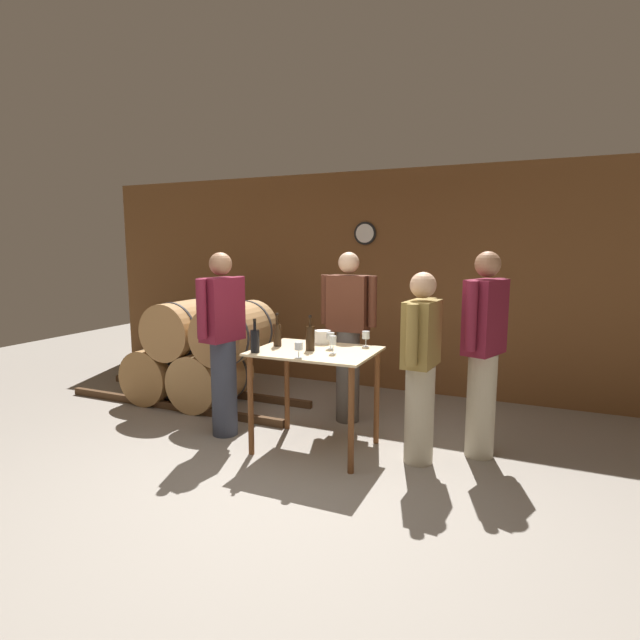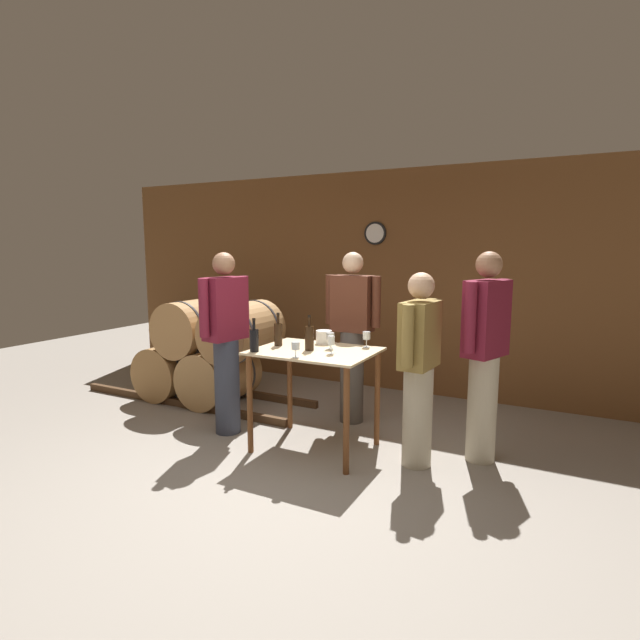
{
  "view_description": "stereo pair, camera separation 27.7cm",
  "coord_description": "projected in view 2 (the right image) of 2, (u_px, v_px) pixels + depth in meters",
  "views": [
    {
      "loc": [
        1.71,
        -3.06,
        1.78
      ],
      "look_at": [
        -0.03,
        0.9,
        1.14
      ],
      "focal_mm": 28.0,
      "sensor_mm": 36.0,
      "label": 1
    },
    {
      "loc": [
        1.96,
        -2.94,
        1.78
      ],
      "look_at": [
        -0.03,
        0.9,
        1.14
      ],
      "focal_mm": 28.0,
      "sensor_mm": 36.0,
      "label": 2
    }
  ],
  "objects": [
    {
      "name": "person_visitor_with_scarf",
      "position": [
        352.0,
        333.0,
        5.01
      ],
      "size": [
        0.59,
        0.24,
        1.73
      ],
      "color": "#4C4742",
      "rests_on": "ground_plane"
    },
    {
      "name": "wine_glass_near_center",
      "position": [
        330.0,
        337.0,
        4.36
      ],
      "size": [
        0.07,
        0.07,
        0.14
      ],
      "color": "silver",
      "rests_on": "tasting_table"
    },
    {
      "name": "barrel_rack",
      "position": [
        207.0,
        352.0,
        5.75
      ],
      "size": [
        2.86,
        0.81,
        1.19
      ],
      "color": "#4C331E",
      "rests_on": "ground_plane"
    },
    {
      "name": "wine_bottle_left",
      "position": [
        278.0,
        334.0,
        4.5
      ],
      "size": [
        0.07,
        0.07,
        0.3
      ],
      "color": "black",
      "rests_on": "tasting_table"
    },
    {
      "name": "person_host",
      "position": [
        485.0,
        352.0,
        4.08
      ],
      "size": [
        0.34,
        0.56,
        1.75
      ],
      "color": "#B7AD93",
      "rests_on": "ground_plane"
    },
    {
      "name": "wine_bottle_far_left",
      "position": [
        254.0,
        340.0,
        4.24
      ],
      "size": [
        0.08,
        0.08,
        0.29
      ],
      "color": "black",
      "rests_on": "tasting_table"
    },
    {
      "name": "tasting_table",
      "position": [
        315.0,
        369.0,
        4.35
      ],
      "size": [
        1.03,
        0.79,
        0.89
      ],
      "color": "beige",
      "rests_on": "ground_plane"
    },
    {
      "name": "wine_bottle_center",
      "position": [
        309.0,
        337.0,
        4.29
      ],
      "size": [
        0.08,
        0.08,
        0.31
      ],
      "color": "black",
      "rests_on": "tasting_table"
    },
    {
      "name": "back_wall",
      "position": [
        397.0,
        282.0,
        6.1
      ],
      "size": [
        8.4,
        0.08,
        2.7
      ],
      "color": "brown",
      "rests_on": "ground_plane"
    },
    {
      "name": "wine_glass_near_left",
      "position": [
        296.0,
        346.0,
        4.02
      ],
      "size": [
        0.07,
        0.07,
        0.13
      ],
      "color": "silver",
      "rests_on": "tasting_table"
    },
    {
      "name": "person_visitor_near_door",
      "position": [
        419.0,
        366.0,
        4.0
      ],
      "size": [
        0.25,
        0.59,
        1.58
      ],
      "color": "#B7AD93",
      "rests_on": "ground_plane"
    },
    {
      "name": "wine_glass_far_side",
      "position": [
        367.0,
        336.0,
        4.43
      ],
      "size": [
        0.07,
        0.07,
        0.14
      ],
      "color": "silver",
      "rests_on": "tasting_table"
    },
    {
      "name": "wine_glass_near_right",
      "position": [
        331.0,
        341.0,
        4.16
      ],
      "size": [
        0.06,
        0.06,
        0.15
      ],
      "color": "silver",
      "rests_on": "tasting_table"
    },
    {
      "name": "ice_bucket",
      "position": [
        324.0,
        337.0,
        4.61
      ],
      "size": [
        0.15,
        0.15,
        0.12
      ],
      "color": "white",
      "rests_on": "tasting_table"
    },
    {
      "name": "ground_plane",
      "position": [
        268.0,
        486.0,
        3.74
      ],
      "size": [
        14.0,
        14.0,
        0.0
      ],
      "primitive_type": "plane",
      "color": "gray"
    },
    {
      "name": "person_visitor_bearded",
      "position": [
        226.0,
        339.0,
        4.71
      ],
      "size": [
        0.29,
        0.58,
        1.73
      ],
      "color": "#333847",
      "rests_on": "ground_plane"
    }
  ]
}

